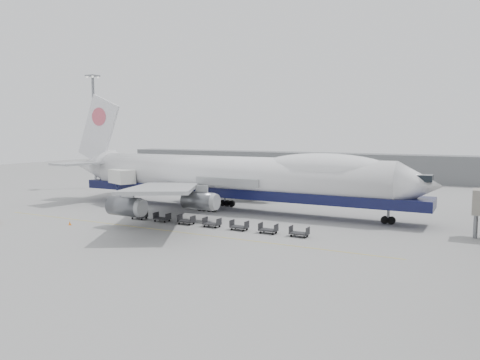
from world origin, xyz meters
The scene contains 14 objects.
ground centered at (0.00, 0.00, 0.00)m, with size 260.00×260.00×0.00m, color gray.
apron_line centered at (0.00, -6.00, 0.01)m, with size 60.00×0.15×0.01m, color gold.
hangar centered at (-10.00, 70.00, 3.50)m, with size 110.00×8.00×7.00m, color slate.
floodlight_mast centered at (-42.00, 24.00, 14.27)m, with size 2.40×2.40×25.43m.
airliner centered at (0.64, 12.00, 5.62)m, with size 67.00×55.30×19.98m.
catering_truck centered at (-20.20, 8.33, 3.46)m, with size 6.10×5.16×6.21m.
traffic_cone centered at (-14.03, -9.29, 0.27)m, with size 0.38×0.38×0.56m.
dolly_0 centered at (-8.33, -1.37, 0.53)m, with size 2.30×1.35×1.30m.
dolly_1 centered at (-4.15, -1.37, 0.53)m, with size 2.30×1.35×1.30m.
dolly_2 centered at (0.03, -1.37, 0.53)m, with size 2.30×1.35×1.30m.
dolly_3 centered at (4.21, -1.37, 0.53)m, with size 2.30×1.35×1.30m.
dolly_4 centered at (8.40, -1.37, 0.53)m, with size 2.30×1.35×1.30m.
dolly_5 centered at (12.58, -1.37, 0.53)m, with size 2.30×1.35×1.30m.
dolly_6 centered at (16.76, -1.37, 0.53)m, with size 2.30×1.35×1.30m.
Camera 1 is at (36.51, -54.90, 13.01)m, focal length 35.00 mm.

